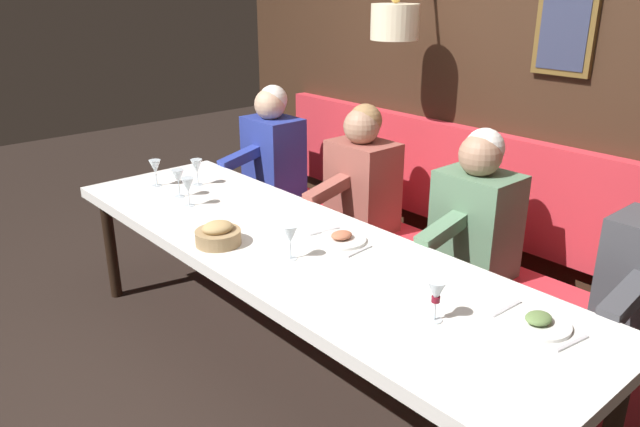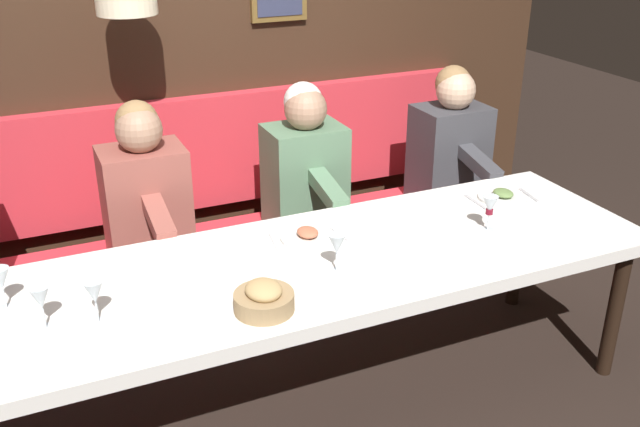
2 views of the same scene
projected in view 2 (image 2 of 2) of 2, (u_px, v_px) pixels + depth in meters
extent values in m
plane|color=black|center=(301.00, 408.00, 3.23)|extent=(12.00, 12.00, 0.00)
cube|color=white|center=(299.00, 270.00, 2.94)|extent=(0.90, 3.08, 0.06)
cylinder|color=black|center=(615.00, 311.00, 3.33)|extent=(0.07, 0.07, 0.68)
cylinder|color=black|center=(518.00, 248.00, 3.91)|extent=(0.07, 0.07, 0.68)
cube|color=red|center=(237.00, 275.00, 3.88)|extent=(0.52, 3.28, 0.45)
cube|color=#382316|center=(192.00, 27.00, 3.86)|extent=(0.10, 4.48, 2.90)
cube|color=red|center=(205.00, 152.00, 4.06)|extent=(0.10, 3.28, 0.64)
cube|color=#3D3D42|center=(449.00, 154.00, 4.15)|extent=(0.30, 0.40, 0.56)
sphere|color=#D1A889|center=(456.00, 90.00, 3.98)|extent=(0.22, 0.22, 0.22)
sphere|color=#937047|center=(453.00, 83.00, 3.99)|extent=(0.20, 0.20, 0.20)
cube|color=#3D3D42|center=(479.00, 163.00, 3.90)|extent=(0.33, 0.09, 0.14)
cube|color=#567A5B|center=(305.00, 177.00, 3.82)|extent=(0.30, 0.40, 0.56)
sphere|color=#A37A60|center=(306.00, 109.00, 3.64)|extent=(0.22, 0.22, 0.22)
sphere|color=silver|center=(303.00, 102.00, 3.65)|extent=(0.20, 0.20, 0.20)
cube|color=#567A5B|center=(328.00, 189.00, 3.56)|extent=(0.33, 0.09, 0.14)
cube|color=#934C42|center=(146.00, 203.00, 3.50)|extent=(0.30, 0.40, 0.56)
sphere|color=#A37A60|center=(139.00, 130.00, 3.33)|extent=(0.22, 0.22, 0.22)
sphere|color=#937047|center=(137.00, 122.00, 3.34)|extent=(0.20, 0.20, 0.20)
cube|color=#934C42|center=(159.00, 218.00, 3.25)|extent=(0.33, 0.09, 0.14)
cylinder|color=silver|center=(308.00, 238.00, 3.12)|extent=(0.24, 0.24, 0.01)
ellipsoid|color=#B76647|center=(308.00, 232.00, 3.11)|extent=(0.11, 0.09, 0.04)
cube|color=silver|center=(340.00, 234.00, 3.16)|extent=(0.17, 0.03, 0.01)
cube|color=silver|center=(275.00, 243.00, 3.08)|extent=(0.18, 0.04, 0.01)
cylinder|color=white|center=(503.00, 198.00, 3.52)|extent=(0.24, 0.24, 0.01)
ellipsoid|color=#668447|center=(503.00, 193.00, 3.51)|extent=(0.11, 0.09, 0.04)
cube|color=silver|center=(529.00, 195.00, 3.56)|extent=(0.17, 0.04, 0.01)
cube|color=silver|center=(476.00, 202.00, 3.48)|extent=(0.18, 0.02, 0.01)
cylinder|color=silver|center=(487.00, 230.00, 3.20)|extent=(0.06, 0.06, 0.00)
cylinder|color=silver|center=(488.00, 222.00, 3.19)|extent=(0.01, 0.01, 0.07)
cone|color=silver|center=(490.00, 205.00, 3.15)|extent=(0.07, 0.07, 0.08)
cylinder|color=maroon|center=(489.00, 212.00, 3.17)|extent=(0.03, 0.03, 0.02)
cylinder|color=silver|center=(6.00, 308.00, 2.61)|extent=(0.06, 0.06, 0.00)
cylinder|color=silver|center=(4.00, 299.00, 2.59)|extent=(0.01, 0.01, 0.07)
cone|color=silver|center=(0.00, 279.00, 2.56)|extent=(0.07, 0.07, 0.08)
cylinder|color=silver|center=(337.00, 271.00, 2.86)|extent=(0.06, 0.06, 0.00)
cylinder|color=silver|center=(337.00, 262.00, 2.84)|extent=(0.01, 0.01, 0.07)
cone|color=silver|center=(337.00, 244.00, 2.81)|extent=(0.07, 0.07, 0.08)
cylinder|color=silver|center=(99.00, 322.00, 2.53)|extent=(0.06, 0.06, 0.00)
cylinder|color=silver|center=(97.00, 312.00, 2.51)|extent=(0.01, 0.01, 0.07)
cone|color=silver|center=(94.00, 292.00, 2.48)|extent=(0.07, 0.07, 0.08)
cylinder|color=silver|center=(46.00, 328.00, 2.49)|extent=(0.06, 0.06, 0.00)
cylinder|color=silver|center=(44.00, 318.00, 2.48)|extent=(0.01, 0.01, 0.07)
cone|color=silver|center=(40.00, 298.00, 2.44)|extent=(0.07, 0.07, 0.08)
cylinder|color=#9E7F56|center=(264.00, 302.00, 2.58)|extent=(0.22, 0.22, 0.07)
ellipsoid|color=tan|center=(264.00, 290.00, 2.56)|extent=(0.15, 0.13, 0.06)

